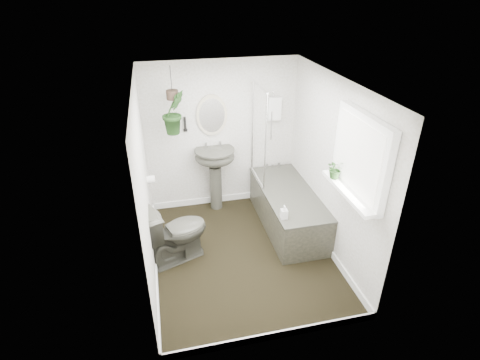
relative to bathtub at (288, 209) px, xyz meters
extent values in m
cube|color=black|center=(-0.80, -0.50, -0.30)|extent=(2.30, 2.80, 0.02)
cube|color=white|center=(-0.80, -0.50, 2.02)|extent=(2.30, 2.80, 0.02)
cube|color=white|center=(-0.80, 0.91, 0.86)|extent=(2.30, 0.02, 2.30)
cube|color=white|center=(-0.80, -1.91, 0.86)|extent=(2.30, 0.02, 2.30)
cube|color=white|center=(-1.96, -0.50, 0.86)|extent=(0.02, 2.80, 2.30)
cube|color=white|center=(0.36, -0.50, 0.86)|extent=(0.02, 2.80, 2.30)
cube|color=white|center=(-0.80, -0.50, -0.24)|extent=(2.30, 2.80, 0.10)
cube|color=white|center=(0.00, 0.84, 1.26)|extent=(0.20, 0.10, 0.35)
ellipsoid|color=#C2B89B|center=(-0.94, 0.87, 1.21)|extent=(0.46, 0.03, 0.62)
cylinder|color=black|center=(-1.34, 0.86, 1.11)|extent=(0.04, 0.04, 0.22)
cylinder|color=white|center=(-1.90, 0.20, 0.61)|extent=(0.11, 0.11, 0.11)
cube|color=white|center=(0.29, -1.20, 1.36)|extent=(0.08, 1.00, 0.90)
cube|color=white|center=(0.22, -1.20, 0.94)|extent=(0.18, 1.00, 0.04)
cube|color=white|center=(0.24, -1.20, 1.36)|extent=(0.01, 0.86, 0.76)
imported|color=#3B3B33|center=(-1.65, -0.39, 0.13)|extent=(0.93, 0.73, 0.83)
imported|color=black|center=(0.19, -0.90, 1.07)|extent=(0.23, 0.21, 0.23)
imported|color=black|center=(-1.50, 0.57, 1.40)|extent=(0.41, 0.38, 0.60)
imported|color=black|center=(-0.29, -0.62, 0.38)|extent=(0.09, 0.09, 0.19)
cylinder|color=#34261D|center=(-1.50, 0.57, 1.63)|extent=(0.16, 0.16, 0.12)
camera|label=1|loc=(-1.72, -4.35, 2.99)|focal=28.00mm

